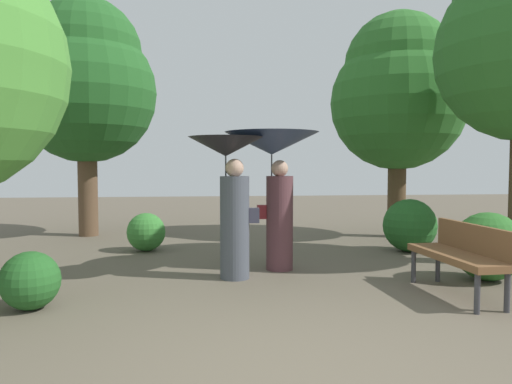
% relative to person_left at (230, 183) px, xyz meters
% --- Properties ---
extents(ground_plane, '(40.00, 40.00, 0.00)m').
position_rel_person_left_xyz_m(ground_plane, '(0.40, -3.10, -1.28)').
color(ground_plane, brown).
extents(person_left, '(0.99, 0.99, 1.90)m').
position_rel_person_left_xyz_m(person_left, '(0.00, 0.00, 0.00)').
color(person_left, '#474C56').
rests_on(person_left, ground).
extents(person_right, '(1.36, 1.36, 2.00)m').
position_rel_person_left_xyz_m(person_right, '(0.66, 0.47, 0.25)').
color(person_right, '#563338').
rests_on(person_right, ground).
extents(park_bench, '(0.57, 1.52, 0.83)m').
position_rel_person_left_xyz_m(park_bench, '(2.64, -1.15, -0.77)').
color(park_bench, '#38383D').
rests_on(park_bench, ground).
extents(tree_near_left, '(2.96, 2.96, 5.04)m').
position_rel_person_left_xyz_m(tree_near_left, '(-2.82, 4.24, 2.02)').
color(tree_near_left, brown).
rests_on(tree_near_left, ground).
extents(tree_mid_right, '(2.81, 2.81, 4.70)m').
position_rel_person_left_xyz_m(tree_mid_right, '(3.72, 3.38, 1.78)').
color(tree_mid_right, '#4C3823').
rests_on(tree_mid_right, ground).
extents(bush_path_left, '(0.90, 0.90, 0.90)m').
position_rel_person_left_xyz_m(bush_path_left, '(3.37, -0.49, -0.83)').
color(bush_path_left, '#2D6B28').
rests_on(bush_path_left, ground).
extents(bush_path_right, '(0.68, 0.68, 0.68)m').
position_rel_person_left_xyz_m(bush_path_right, '(-1.36, 2.21, -0.94)').
color(bush_path_right, '#387F33').
rests_on(bush_path_right, ground).
extents(bush_behind_bench, '(0.62, 0.62, 0.62)m').
position_rel_person_left_xyz_m(bush_behind_bench, '(-2.17, -1.17, -0.97)').
color(bush_behind_bench, '#235B23').
rests_on(bush_behind_bench, ground).
extents(bush_far_side, '(0.93, 0.93, 0.93)m').
position_rel_person_left_xyz_m(bush_far_side, '(3.24, 1.64, -0.82)').
color(bush_far_side, '#235B23').
rests_on(bush_far_side, ground).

